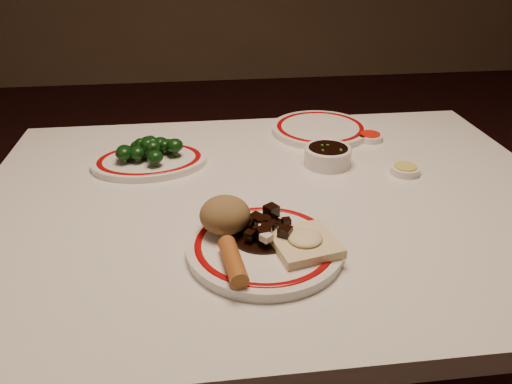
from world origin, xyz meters
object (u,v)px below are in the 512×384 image
object	(u,v)px
dining_table	(274,234)
stirfry_heap	(263,228)
fried_wonton	(305,242)
broccoli_pile	(148,148)
soy_bowl	(328,156)
broccoli_plate	(150,161)
main_plate	(265,247)
spring_roll	(233,261)
rice_mound	(225,215)

from	to	relation	value
dining_table	stirfry_heap	distance (m)	0.21
fried_wonton	broccoli_pile	distance (m)	0.49
stirfry_heap	broccoli_pile	bearing A→B (deg)	121.55
dining_table	fried_wonton	size ratio (longest dim) A/B	9.98
broccoli_pile	soy_bowl	xyz separation A→B (m)	(0.40, -0.05, -0.02)
dining_table	broccoli_plate	xyz separation A→B (m)	(-0.26, 0.18, 0.10)
stirfry_heap	dining_table	bearing A→B (deg)	74.50
main_plate	spring_roll	size ratio (longest dim) A/B	2.67
main_plate	rice_mound	xyz separation A→B (m)	(-0.06, 0.05, 0.04)
broccoli_pile	stirfry_heap	bearing A→B (deg)	-58.45
fried_wonton	broccoli_pile	bearing A→B (deg)	124.84
dining_table	broccoli_pile	xyz separation A→B (m)	(-0.26, 0.19, 0.13)
stirfry_heap	broccoli_plate	distance (m)	0.41
main_plate	broccoli_pile	size ratio (longest dim) A/B	1.87
rice_mound	soy_bowl	size ratio (longest dim) A/B	0.83
broccoli_plate	main_plate	bearing A→B (deg)	-60.13
dining_table	fried_wonton	world-z (taller)	fried_wonton
broccoli_plate	broccoli_pile	xyz separation A→B (m)	(-0.00, 0.01, 0.03)
dining_table	stirfry_heap	size ratio (longest dim) A/B	10.36
spring_roll	fried_wonton	xyz separation A→B (m)	(0.12, 0.04, -0.00)
stirfry_heap	soy_bowl	world-z (taller)	stirfry_heap
soy_bowl	fried_wonton	bearing A→B (deg)	-110.10
dining_table	soy_bowl	distance (m)	0.23
broccoli_plate	broccoli_pile	world-z (taller)	broccoli_pile
fried_wonton	soy_bowl	size ratio (longest dim) A/B	1.14
rice_mound	broccoli_pile	world-z (taller)	rice_mound
broccoli_pile	main_plate	bearing A→B (deg)	-60.39
main_plate	stirfry_heap	world-z (taller)	stirfry_heap
spring_roll	broccoli_pile	distance (m)	0.47
dining_table	main_plate	bearing A→B (deg)	-103.76
spring_roll	fried_wonton	bearing A→B (deg)	12.53
spring_roll	stirfry_heap	bearing A→B (deg)	49.89
broccoli_plate	fried_wonton	bearing A→B (deg)	-54.88
main_plate	stirfry_heap	bearing A→B (deg)	87.60
main_plate	soy_bowl	size ratio (longest dim) A/B	2.64
stirfry_heap	broccoli_plate	xyz separation A→B (m)	(-0.21, 0.35, -0.02)
rice_mound	broccoli_pile	bearing A→B (deg)	114.64
spring_roll	fried_wonton	distance (m)	0.13
broccoli_plate	soy_bowl	distance (m)	0.41
rice_mound	spring_roll	world-z (taller)	rice_mound
spring_roll	broccoli_pile	size ratio (longest dim) A/B	0.70
stirfry_heap	soy_bowl	size ratio (longest dim) A/B	1.09
spring_roll	broccoli_pile	bearing A→B (deg)	102.78
fried_wonton	stirfry_heap	xyz separation A→B (m)	(-0.06, 0.05, 0.00)
spring_roll	stirfry_heap	world-z (taller)	stirfry_heap
broccoli_pile	broccoli_plate	bearing A→B (deg)	-82.02
soy_bowl	broccoli_pile	bearing A→B (deg)	172.51
broccoli_plate	soy_bowl	xyz separation A→B (m)	(0.40, -0.05, 0.01)
main_plate	rice_mound	bearing A→B (deg)	143.53
fried_wonton	soy_bowl	distance (m)	0.37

